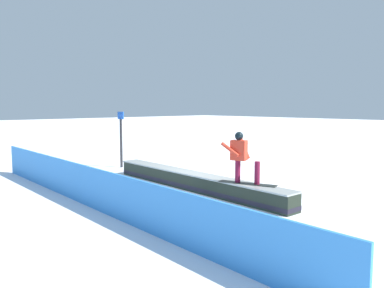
% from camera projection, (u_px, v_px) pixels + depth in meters
% --- Properties ---
extents(ground_plane, '(120.00, 120.00, 0.00)m').
position_uv_depth(ground_plane, '(193.00, 189.00, 11.66)').
color(ground_plane, white).
extents(grind_box, '(7.21, 0.88, 0.51)m').
position_uv_depth(grind_box, '(193.00, 182.00, 11.64)').
color(grind_box, black).
rests_on(grind_box, ground_plane).
extents(snowboarder, '(1.55, 0.80, 1.34)m').
position_uv_depth(snowboarder, '(241.00, 156.00, 10.00)').
color(snowboarder, black).
rests_on(snowboarder, grind_box).
extents(safety_fence, '(13.39, 0.60, 1.02)m').
position_uv_depth(safety_fence, '(95.00, 189.00, 9.39)').
color(safety_fence, '#3484DF').
rests_on(safety_fence, ground_plane).
extents(trail_marker, '(0.40, 0.10, 2.27)m').
position_uv_depth(trail_marker, '(121.00, 138.00, 15.69)').
color(trail_marker, '#262628').
rests_on(trail_marker, ground_plane).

